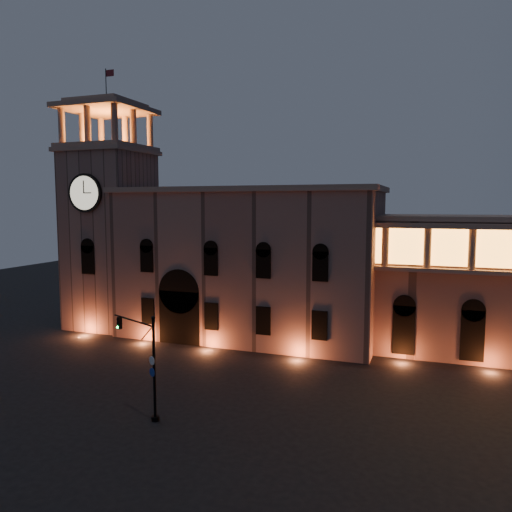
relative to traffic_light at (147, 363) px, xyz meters
name	(u,v)px	position (x,y,z in m)	size (l,w,h in m)	color
ground	(171,408)	(0.86, 1.91, -4.08)	(160.00, 160.00, 0.00)	black
government_building	(247,263)	(-1.21, 23.85, 4.69)	(30.80, 12.80, 17.60)	#8C665C
clock_tower	(110,229)	(-19.64, 22.89, 8.42)	(9.80, 9.80, 32.40)	#8C665C
traffic_light	(147,363)	(0.00, 0.00, 0.00)	(5.20, 2.62, 7.78)	black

